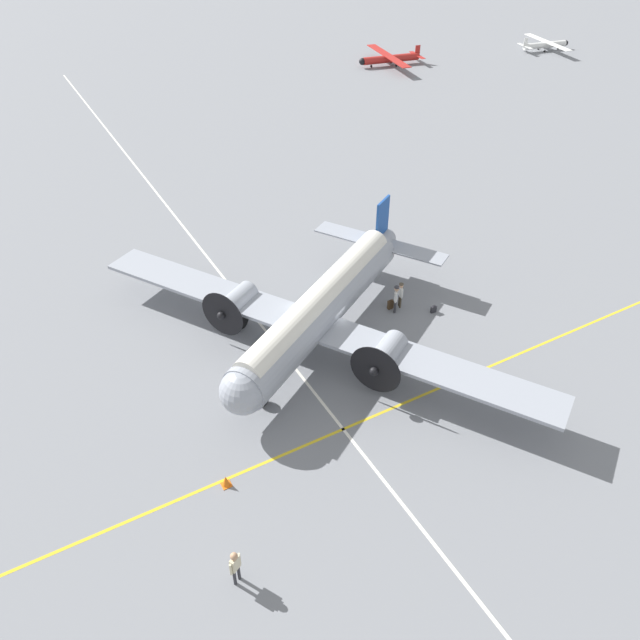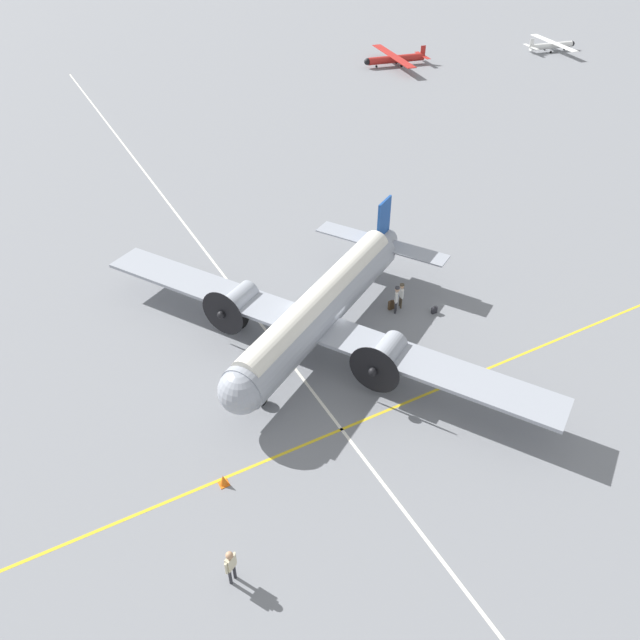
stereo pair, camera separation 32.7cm
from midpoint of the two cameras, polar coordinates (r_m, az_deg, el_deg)
name	(u,v)px [view 2 (the right image)]	position (r m, az deg, el deg)	size (l,w,h in m)	color
ground_plane	(320,341)	(35.69, 0.26, -1.97)	(300.00, 300.00, 0.00)	slate
apron_line_eastwest	(381,413)	(31.72, 5.93, -8.44)	(120.00, 0.16, 0.01)	gold
apron_line_northsouth	(284,354)	(34.89, -3.06, -3.11)	(0.16, 120.00, 0.01)	silver
airliner_main	(316,311)	(33.94, -0.05, 0.81)	(18.57, 24.57, 5.44)	#9399A3
crew_foreground	(231,564)	(25.40, -7.77, -21.22)	(0.56, 0.38, 1.85)	#2D2D33
passenger_boarding	(397,297)	(37.53, 7.28, 2.13)	(0.44, 0.49, 1.82)	#2D2D33
ramp_agent	(401,293)	(38.05, 7.70, 2.48)	(0.35, 0.55, 1.68)	#473D2D
suitcase_near_door	(434,310)	(38.34, 10.65, 0.90)	(0.36, 0.16, 0.49)	#232328
suitcase_upright_spare	(391,305)	(38.26, 6.77, 1.37)	(0.36, 0.19, 0.61)	#47331E
light_aircraft_distant	(552,45)	(97.53, 20.58, 22.47)	(7.26, 9.63, 1.88)	white
light_aircraft_taxiing	(394,59)	(86.09, 6.93, 22.63)	(8.50, 11.29, 2.14)	#B2231E
traffic_cone	(223,480)	(28.79, -8.50, -14.29)	(0.44, 0.44, 0.57)	orange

